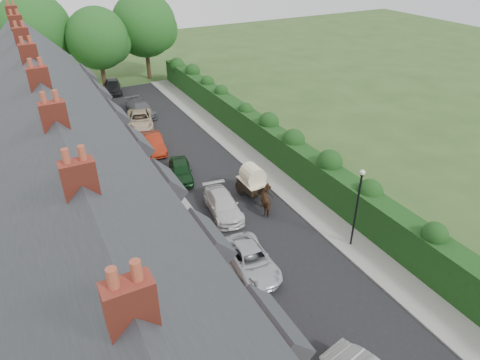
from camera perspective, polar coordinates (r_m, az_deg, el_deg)
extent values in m
plane|color=#2D4C1E|center=(22.75, 14.50, -16.60)|extent=(140.00, 140.00, 0.00)
cube|color=black|center=(29.34, -0.23, -3.31)|extent=(6.00, 58.00, 0.02)
cube|color=gray|center=(31.13, 6.47, -1.26)|extent=(2.20, 58.00, 0.12)
cube|color=gray|center=(28.06, -7.24, -5.23)|extent=(1.70, 58.00, 0.12)
cube|color=gray|center=(30.62, 4.84, -1.74)|extent=(0.18, 58.00, 0.13)
cube|color=gray|center=(28.28, -5.73, -4.80)|extent=(0.18, 58.00, 0.13)
cube|color=#103311|center=(31.47, 9.33, 1.40)|extent=(1.50, 58.00, 2.50)
cube|color=#984326|center=(24.43, -21.52, -4.28)|extent=(8.00, 40.00, 6.50)
cube|color=#292B31|center=(22.86, -23.03, 2.46)|extent=(8.00, 40.20, 8.00)
cube|color=#292B31|center=(14.00, 3.88, -19.43)|extent=(1.70, 2.60, 1.70)
cube|color=silver|center=(15.99, -0.65, -17.59)|extent=(0.12, 1.20, 1.60)
cube|color=silver|center=(19.26, -4.03, -14.97)|extent=(0.70, 2.40, 5.20)
cube|color=black|center=(20.23, -2.91, -17.03)|extent=(0.06, 1.80, 1.60)
cube|color=black|center=(18.54, -3.10, -12.00)|extent=(0.06, 1.80, 1.60)
cube|color=#292B31|center=(17.22, -4.85, -8.09)|extent=(1.70, 2.60, 1.70)
cube|color=#3F2D2D|center=(21.68, -7.02, -14.56)|extent=(0.08, 0.90, 2.10)
cube|color=silver|center=(19.40, -7.49, -7.70)|extent=(0.12, 1.20, 1.60)
cube|color=silver|center=(22.84, -9.24, -6.90)|extent=(0.70, 2.40, 5.20)
cube|color=black|center=(23.66, -8.15, -8.97)|extent=(0.06, 1.80, 1.60)
cube|color=black|center=(22.23, -8.60, -4.18)|extent=(0.06, 1.80, 1.60)
cube|color=#292B31|center=(21.14, -10.28, -0.51)|extent=(1.70, 2.60, 1.70)
cube|color=#3F2D2D|center=(25.33, -11.24, -7.29)|extent=(0.08, 0.90, 2.10)
cube|color=silver|center=(23.39, -11.95, -0.90)|extent=(0.12, 1.20, 1.60)
cube|color=silver|center=(26.87, -12.85, -1.08)|extent=(0.70, 2.40, 5.20)
cube|color=black|center=(27.58, -11.84, -3.03)|extent=(0.06, 1.80, 1.60)
cube|color=black|center=(26.36, -12.38, 1.34)|extent=(0.06, 1.80, 1.60)
cube|color=#292B31|center=(25.45, -13.94, 4.61)|extent=(1.70, 2.60, 1.70)
cube|color=#3F2D2D|center=(29.38, -14.26, -1.91)|extent=(0.08, 0.90, 2.10)
cube|color=silver|center=(27.70, -15.05, 3.87)|extent=(0.12, 1.20, 1.60)
cube|color=silver|center=(31.19, -15.48, 3.17)|extent=(0.70, 2.40, 5.20)
cube|color=black|center=(31.80, -14.55, 1.40)|extent=(0.06, 1.80, 1.60)
cube|color=black|center=(30.75, -15.12, 5.32)|extent=(0.06, 1.80, 1.60)
cube|color=#292B31|center=(29.97, -16.54, 8.21)|extent=(1.70, 2.60, 1.70)
cube|color=#3F2D2D|center=(33.68, -16.51, 2.13)|extent=(0.08, 0.90, 2.10)
cube|color=silver|center=(32.22, -17.31, 7.32)|extent=(0.12, 1.20, 1.60)
cube|color=silver|center=(35.68, -17.47, 6.37)|extent=(0.70, 2.40, 5.20)
cube|color=black|center=(36.21, -16.61, 4.77)|extent=(0.06, 1.80, 1.60)
cube|color=black|center=(35.30, -17.18, 8.28)|extent=(0.06, 1.80, 1.60)
cube|color=#292B31|center=(34.62, -18.48, 10.84)|extent=(1.70, 2.60, 1.70)
cube|color=#3F2D2D|center=(38.16, -18.25, 5.24)|extent=(0.08, 0.90, 2.10)
cube|color=silver|center=(36.86, -19.04, 9.90)|extent=(0.12, 1.20, 1.60)
cube|color=silver|center=(40.30, -19.02, 8.84)|extent=(0.70, 2.40, 5.20)
cube|color=black|center=(40.77, -18.23, 7.39)|extent=(0.06, 1.80, 1.60)
cube|color=black|center=(39.96, -18.79, 10.55)|extent=(0.06, 1.80, 1.60)
cube|color=#292B31|center=(39.36, -19.98, 12.84)|extent=(1.70, 2.60, 1.70)
cube|color=#3F2D2D|center=(42.75, -19.63, 7.69)|extent=(0.08, 0.90, 2.10)
cube|color=silver|center=(41.58, -20.39, 11.89)|extent=(0.12, 1.20, 1.60)
cube|color=maroon|center=(8.26, -14.18, -17.17)|extent=(0.90, 0.50, 1.60)
cylinder|color=#97422D|center=(7.59, -16.57, -12.70)|extent=(0.20, 0.20, 0.50)
cylinder|color=#97422D|center=(7.63, -13.62, -11.90)|extent=(0.20, 0.20, 0.50)
cube|color=maroon|center=(12.24, -20.41, -0.97)|extent=(0.90, 0.50, 1.60)
cylinder|color=#97422D|center=(11.80, -22.17, 2.75)|extent=(0.20, 0.20, 0.50)
cylinder|color=#97422D|center=(11.82, -20.28, 3.20)|extent=(0.20, 0.20, 0.50)
cube|color=maroon|center=(16.78, -23.36, 6.94)|extent=(0.90, 0.50, 1.60)
cylinder|color=#97422D|center=(16.45, -24.72, 9.80)|extent=(0.20, 0.20, 0.50)
cylinder|color=#97422D|center=(16.47, -23.34, 10.12)|extent=(0.20, 0.20, 0.50)
cube|color=maroon|center=(21.52, -25.07, 11.42)|extent=(0.90, 0.50, 1.60)
cylinder|color=#97422D|center=(21.27, -26.17, 13.69)|extent=(0.20, 0.20, 0.50)
cylinder|color=#97422D|center=(21.28, -25.09, 13.95)|extent=(0.20, 0.20, 0.50)
cube|color=maroon|center=(26.35, -26.19, 14.27)|extent=(0.90, 0.50, 1.60)
cylinder|color=#97422D|center=(26.15, -27.11, 16.14)|extent=(0.20, 0.20, 0.50)
cylinder|color=#97422D|center=(26.16, -26.23, 16.35)|extent=(0.20, 0.20, 0.50)
cube|color=maroon|center=(31.24, -26.97, 16.23)|extent=(0.90, 0.50, 1.60)
cylinder|color=#97422D|center=(31.07, -27.77, 17.81)|extent=(0.20, 0.20, 0.50)
cylinder|color=#97422D|center=(31.08, -27.01, 17.99)|extent=(0.20, 0.20, 0.50)
cube|color=maroon|center=(36.16, -27.55, 17.65)|extent=(0.90, 0.50, 1.60)
cylinder|color=#97422D|center=(36.01, -28.25, 19.02)|extent=(0.20, 0.20, 0.50)
cylinder|color=#97422D|center=(36.02, -27.60, 19.17)|extent=(0.20, 0.20, 0.50)
cube|color=maroon|center=(41.10, -28.00, 18.73)|extent=(0.90, 0.50, 1.60)
cylinder|color=#97422D|center=(40.97, -28.62, 19.94)|extent=(0.20, 0.20, 0.50)
cylinder|color=#97422D|center=(40.98, -28.05, 20.08)|extent=(0.20, 0.20, 0.50)
cube|color=maroon|center=(21.56, -1.22, -16.87)|extent=(0.30, 4.70, 0.90)
cube|color=maroon|center=(24.93, -6.47, -9.29)|extent=(0.30, 4.70, 0.90)
cube|color=maroon|center=(28.78, -10.24, -3.56)|extent=(0.30, 4.70, 0.90)
cube|color=maroon|center=(32.93, -13.06, 0.77)|extent=(0.30, 4.70, 0.90)
cube|color=maroon|center=(37.30, -15.23, 4.12)|extent=(0.30, 4.70, 0.90)
cube|color=maroon|center=(41.81, -16.96, 6.75)|extent=(0.30, 4.70, 0.90)
cube|color=maroon|center=(20.06, 2.23, -21.30)|extent=(0.35, 0.35, 1.10)
cube|color=maroon|center=(23.11, -4.08, -12.63)|extent=(0.35, 0.35, 1.10)
cube|color=maroon|center=(26.75, -8.52, -6.05)|extent=(0.35, 0.35, 1.10)
cube|color=maroon|center=(30.77, -11.77, -1.09)|extent=(0.35, 0.35, 1.10)
cube|color=maroon|center=(35.05, -14.23, 2.70)|extent=(0.35, 0.35, 1.10)
cube|color=maroon|center=(39.50, -16.16, 5.64)|extent=(0.35, 0.35, 1.10)
cube|color=maroon|center=(44.06, -17.71, 7.98)|extent=(0.35, 0.35, 1.10)
cylinder|color=black|center=(25.26, 15.18, -4.18)|extent=(0.12, 0.12, 4.80)
cylinder|color=black|center=(24.01, 15.96, 0.65)|extent=(0.20, 0.20, 0.10)
sphere|color=silver|center=(23.93, 16.01, 0.97)|extent=(0.32, 0.32, 0.32)
cylinder|color=#332316|center=(53.26, -17.86, 13.81)|extent=(0.50, 0.50, 4.75)
sphere|color=#194D19|center=(52.45, -18.49, 17.47)|extent=(6.80, 6.80, 6.80)
sphere|color=#194D19|center=(53.12, -16.95, 17.11)|extent=(4.76, 4.76, 4.76)
cylinder|color=#332316|center=(56.37, -12.23, 15.68)|extent=(0.50, 0.50, 5.25)
sphere|color=#194D19|center=(55.56, -12.68, 19.55)|extent=(7.60, 7.60, 7.60)
sphere|color=#194D19|center=(56.40, -11.13, 19.09)|extent=(5.32, 5.32, 5.32)
cylinder|color=#332316|center=(55.40, -24.77, 13.53)|extent=(0.50, 0.50, 5.50)
sphere|color=#194D19|center=(54.55, -25.72, 17.58)|extent=(8.00, 8.00, 8.00)
sphere|color=#194D19|center=(55.09, -23.88, 17.23)|extent=(5.60, 5.60, 5.60)
imported|color=silver|center=(23.87, 1.50, -10.59)|extent=(2.47, 4.72, 1.27)
imported|color=silver|center=(28.19, -2.28, -3.33)|extent=(2.43, 4.70, 1.30)
imported|color=black|center=(32.37, -7.92, 1.23)|extent=(2.57, 4.26, 1.36)
imported|color=maroon|center=(37.02, -11.49, 4.83)|extent=(1.88, 4.37, 1.40)
imported|color=#C6AE8F|center=(42.16, -13.18, 7.85)|extent=(3.53, 5.47, 1.40)
imported|color=#515358|center=(44.95, -13.14, 9.30)|extent=(2.27, 5.03, 1.43)
imported|color=black|center=(52.50, -16.59, 11.90)|extent=(2.46, 4.61, 1.49)
imported|color=#472C1A|center=(28.36, 3.74, -2.72)|extent=(1.44, 2.14, 1.66)
cube|color=black|center=(29.84, 1.67, -0.61)|extent=(1.32, 2.20, 0.55)
cylinder|color=beige|center=(29.45, 1.69, 0.67)|extent=(1.43, 1.37, 1.43)
cube|color=beige|center=(29.70, 1.67, -0.16)|extent=(1.45, 2.25, 0.04)
cylinder|color=black|center=(30.26, -0.13, -1.08)|extent=(0.09, 0.99, 0.99)
cylinder|color=black|center=(30.86, 2.21, -0.43)|extent=(0.09, 0.99, 0.99)
cylinder|color=black|center=(28.75, 2.18, -1.79)|extent=(0.06, 1.98, 0.06)
cylinder|color=black|center=(29.09, 3.49, -1.42)|extent=(0.06, 1.98, 0.06)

